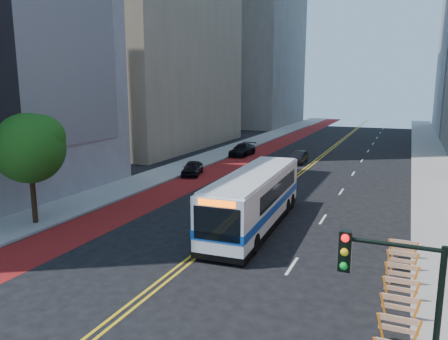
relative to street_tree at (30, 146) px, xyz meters
name	(u,v)px	position (x,y,z in m)	size (l,w,h in m)	color
ground	(134,304)	(11.24, -6.04, -4.91)	(160.00, 160.00, 0.00)	black
sidewalk_left	(198,161)	(-0.76, 23.96, -4.84)	(4.00, 140.00, 0.15)	gray
sidewalk_right	(435,179)	(23.24, 23.96, -4.84)	(4.00, 140.00, 0.15)	gray
bus_lane_paint	(230,164)	(3.14, 23.96, -4.91)	(3.60, 140.00, 0.01)	maroon
center_line_inner	(303,170)	(11.06, 23.96, -4.91)	(0.14, 140.00, 0.01)	gold
center_line_outer	(306,170)	(11.42, 23.96, -4.91)	(0.14, 140.00, 0.01)	gold
lane_dashes	(362,161)	(16.04, 31.96, -4.90)	(0.14, 98.20, 0.01)	silver
construction_barriers	(400,295)	(20.84, -2.62, -4.24)	(1.42, 10.91, 1.00)	orange
street_tree	(30,146)	(0.00, 0.00, 0.00)	(4.20, 4.20, 6.70)	black
traffic_signal	(394,302)	(20.66, -9.55, -1.19)	(2.21, 0.34, 5.07)	black
transit_bus	(255,198)	(12.47, 4.88, -3.14)	(3.22, 12.43, 3.39)	white
car_a	(192,168)	(1.94, 17.24, -4.24)	(1.58, 3.93, 1.34)	black
car_b	(298,157)	(9.74, 27.52, -4.25)	(1.40, 4.00, 1.32)	black
car_c	(242,150)	(2.22, 30.11, -4.19)	(2.02, 4.97, 1.44)	black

